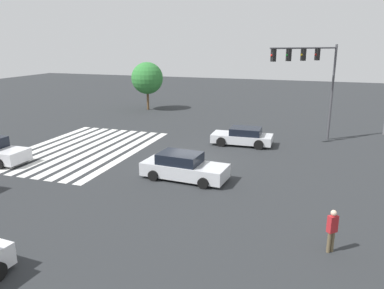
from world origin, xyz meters
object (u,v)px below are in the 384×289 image
Objects in this scene: car_1 at (243,137)px; tree_corner_b at (147,78)px; traffic_signal_mast at (312,70)px; car_4 at (184,167)px; pedestrian at (332,229)px.

tree_corner_b is (-11.60, -13.27, 2.95)m from car_1.
car_1 is at bearing -19.48° from traffic_signal_mast.
pedestrian is at bearing -31.17° from car_4.
car_1 is 15.07m from pedestrian.
car_1 is at bearing 82.10° from car_4.
pedestrian is at bearing 37.14° from tree_corner_b.
pedestrian is 32.00m from tree_corner_b.
pedestrian is 0.31× the size of tree_corner_b.
traffic_signal_mast reaches higher than tree_corner_b.
car_4 is 23.13m from tree_corner_b.
traffic_signal_mast is 1.48× the size of car_4.
traffic_signal_mast is 1.37× the size of tree_corner_b.
tree_corner_b is at bearing -5.99° from pedestrian.
traffic_signal_mast is at bearing 63.03° from car_4.
traffic_signal_mast is 20.26m from tree_corner_b.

